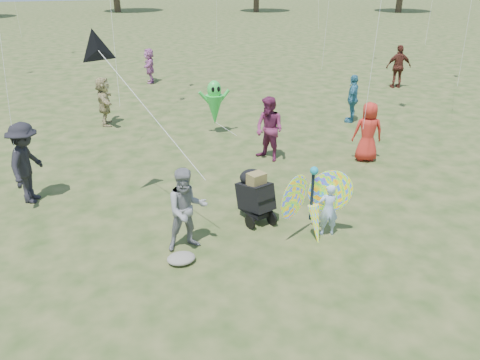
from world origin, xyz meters
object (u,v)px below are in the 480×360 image
object	(u,v)px
crowd_d	(104,101)
alien_kite	(215,105)
crowd_b	(27,163)
jogging_stroller	(255,192)
child_girl	(328,210)
crowd_h	(399,67)
adult_man	(187,209)
crowd_j	(149,66)
crowd_a	(368,132)
butterfly_kite	(314,204)
crowd_c	(353,99)
crowd_e	(269,129)

from	to	relation	value
crowd_d	alien_kite	bearing A→B (deg)	-119.29
crowd_b	jogging_stroller	bearing A→B (deg)	-99.10
child_girl	alien_kite	xyz separation A→B (m)	(-0.44, 6.78, 0.41)
crowd_h	adult_man	bearing A→B (deg)	54.39
crowd_j	jogging_stroller	xyz separation A→B (m)	(0.16, -13.85, -0.17)
adult_man	jogging_stroller	xyz separation A→B (m)	(1.60, 0.69, -0.21)
crowd_a	crowd_j	xyz separation A→B (m)	(-4.25, 11.68, -0.04)
crowd_b	butterfly_kite	distance (m)	6.43
crowd_j	crowd_d	bearing A→B (deg)	-12.13
crowd_b	crowd_c	bearing A→B (deg)	-54.62
crowd_j	crowd_e	bearing A→B (deg)	18.50
crowd_c	crowd_j	world-z (taller)	crowd_c
crowd_b	crowd_h	xyz separation A→B (m)	(14.74, 6.91, -0.00)
crowd_c	butterfly_kite	distance (m)	8.15
crowd_c	crowd_h	distance (m)	5.98
crowd_a	butterfly_kite	world-z (taller)	crowd_a
crowd_j	adult_man	bearing A→B (deg)	3.93
child_girl	adult_man	xyz separation A→B (m)	(-2.76, 0.41, 0.26)
crowd_c	crowd_j	distance (m)	10.16
crowd_h	crowd_j	size ratio (longest dim) A/B	1.19
child_girl	crowd_a	bearing A→B (deg)	-119.32
crowd_e	crowd_a	bearing A→B (deg)	42.80
crowd_a	crowd_e	world-z (taller)	crowd_e
crowd_a	crowd_j	distance (m)	12.43
adult_man	crowd_d	bearing A→B (deg)	93.55
child_girl	crowd_e	distance (m)	4.17
adult_man	crowd_e	world-z (taller)	crowd_e
child_girl	crowd_d	distance (m)	9.65
adult_man	crowd_c	bearing A→B (deg)	37.64
crowd_e	butterfly_kite	size ratio (longest dim) A/B	1.03
adult_man	crowd_j	size ratio (longest dim) A/B	1.05
crowd_a	crowd_d	size ratio (longest dim) A/B	1.01
adult_man	crowd_h	distance (m)	15.43
child_girl	crowd_b	size ratio (longest dim) A/B	0.60
crowd_h	jogging_stroller	size ratio (longest dim) A/B	1.66
crowd_a	crowd_h	xyz separation A→B (m)	(6.07, 7.13, 0.11)
crowd_a	crowd_h	bearing A→B (deg)	-112.18
adult_man	alien_kite	world-z (taller)	alien_kite
butterfly_kite	alien_kite	size ratio (longest dim) A/B	1.00
adult_man	crowd_c	size ratio (longest dim) A/B	1.00
crowd_b	crowd_j	xyz separation A→B (m)	(4.42, 11.45, -0.16)
adult_man	crowd_j	bearing A→B (deg)	81.38
crowd_c	crowd_e	xyz separation A→B (m)	(-4.05, -2.42, 0.07)
crowd_d	crowd_h	distance (m)	12.82
crowd_j	butterfly_kite	world-z (taller)	butterfly_kite
crowd_h	crowd_a	bearing A→B (deg)	63.66
adult_man	butterfly_kite	size ratio (longest dim) A/B	0.94
crowd_a	crowd_h	distance (m)	9.37
child_girl	crowd_e	bearing A→B (deg)	-82.52
crowd_d	crowd_b	bearing A→B (deg)	163.16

